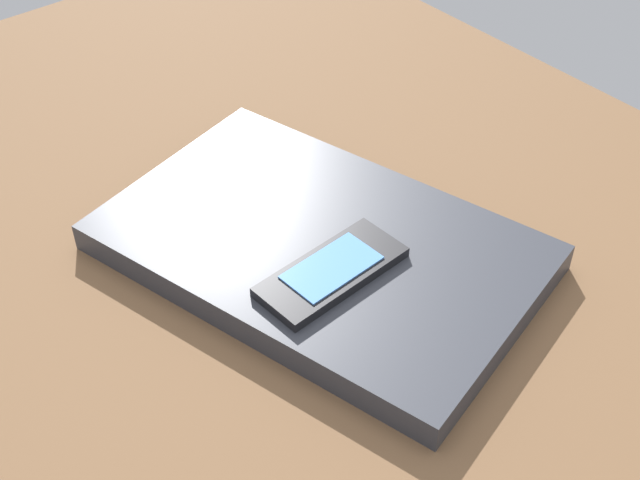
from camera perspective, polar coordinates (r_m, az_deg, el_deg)
desk_surface at (r=67.66cm, az=1.67°, el=-4.88°), size 120.00×80.00×3.00cm
laptop_closed at (r=69.12cm, az=-0.00°, el=-0.49°), size 38.13×29.26×2.42cm
cell_phone_on_laptop at (r=64.68cm, az=0.77°, el=-2.09°), size 5.65×12.02×0.97cm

